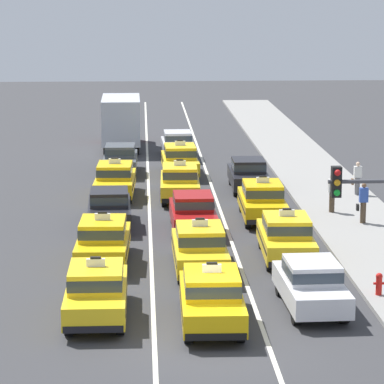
{
  "coord_description": "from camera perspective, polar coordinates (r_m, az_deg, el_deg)",
  "views": [
    {
      "loc": [
        -1.88,
        -26.42,
        9.85
      ],
      "look_at": [
        0.21,
        14.77,
        1.3
      ],
      "focal_mm": 92.32,
      "sensor_mm": 36.0,
      "label": 1
    }
  ],
  "objects": [
    {
      "name": "taxi_center_second",
      "position": [
        34.86,
        0.45,
        -3.2
      ],
      "size": [
        1.86,
        4.58,
        1.96
      ],
      "color": "black",
      "rests_on": "ground"
    },
    {
      "name": "sedan_center_sixth",
      "position": [
        58.19,
        -0.84,
        2.81
      ],
      "size": [
        1.88,
        4.35,
        1.58
      ],
      "color": "black",
      "rests_on": "ground"
    },
    {
      "name": "taxi_center_nearest",
      "position": [
        29.4,
        1.14,
        -6.06
      ],
      "size": [
        1.88,
        4.58,
        1.96
      ],
      "color": "black",
      "rests_on": "ground"
    },
    {
      "name": "sedan_center_third",
      "position": [
        40.54,
        0.05,
        -1.12
      ],
      "size": [
        1.83,
        4.33,
        1.58
      ],
      "color": "black",
      "rests_on": "ground"
    },
    {
      "name": "taxi_center_fourth",
      "position": [
        46.61,
        -0.71,
        0.61
      ],
      "size": [
        1.93,
        4.6,
        1.96
      ],
      "color": "black",
      "rests_on": "ground"
    },
    {
      "name": "taxi_left_nearest",
      "position": [
        30.11,
        -5.54,
        -5.68
      ],
      "size": [
        1.83,
        4.56,
        1.96
      ],
      "color": "black",
      "rests_on": "ground"
    },
    {
      "name": "pedestrian_mid_block",
      "position": [
        41.98,
        9.86,
        -0.62
      ],
      "size": [
        0.47,
        0.24,
        1.71
      ],
      "color": "#473828",
      "rests_on": "sidewalk_curb"
    },
    {
      "name": "pedestrian_near_crosswalk",
      "position": [
        47.76,
        9.53,
        0.79
      ],
      "size": [
        0.47,
        0.24,
        1.57
      ],
      "color": "slate",
      "rests_on": "sidewalk_curb"
    },
    {
      "name": "taxi_right_second",
      "position": [
        36.53,
        5.46,
        -2.56
      ],
      "size": [
        1.95,
        4.61,
        1.96
      ],
      "color": "black",
      "rests_on": "ground"
    },
    {
      "name": "sedan_left_third",
      "position": [
        41.51,
        -4.8,
        -0.85
      ],
      "size": [
        1.88,
        4.35,
        1.58
      ],
      "color": "black",
      "rests_on": "ground"
    },
    {
      "name": "sedan_left_fifth",
      "position": [
        53.35,
        -4.17,
        1.97
      ],
      "size": [
        1.83,
        4.33,
        1.58
      ],
      "color": "black",
      "rests_on": "ground"
    },
    {
      "name": "taxi_center_fifth",
      "position": [
        52.58,
        -0.7,
        1.89
      ],
      "size": [
        1.92,
        4.6,
        1.96
      ],
      "color": "black",
      "rests_on": "ground"
    },
    {
      "name": "taxi_left_second",
      "position": [
        35.94,
        -5.16,
        -2.79
      ],
      "size": [
        1.95,
        4.61,
        1.96
      ],
      "color": "black",
      "rests_on": "ground"
    },
    {
      "name": "sidewalk_curb",
      "position": [
        43.51,
        9.21,
        -1.42
      ],
      "size": [
        4.0,
        90.0,
        0.15
      ],
      "primitive_type": "cube",
      "color": "gray",
      "rests_on": "ground"
    },
    {
      "name": "taxi_right_third",
      "position": [
        42.64,
        4.08,
        -0.46
      ],
      "size": [
        1.91,
        4.6,
        1.96
      ],
      "color": "black",
      "rests_on": "ground"
    },
    {
      "name": "sedan_right_nearest",
      "position": [
        31.03,
        6.91,
        -5.24
      ],
      "size": [
        1.9,
        4.35,
        1.58
      ],
      "color": "black",
      "rests_on": "ground"
    },
    {
      "name": "box_truck_left_sixth",
      "position": [
        61.66,
        -4.11,
        4.16
      ],
      "size": [
        2.36,
        6.98,
        3.27
      ],
      "color": "black",
      "rests_on": "ground"
    },
    {
      "name": "sedan_right_fourth",
      "position": [
        48.85,
        3.27,
        1.08
      ],
      "size": [
        1.82,
        4.32,
        1.58
      ],
      "color": "black",
      "rests_on": "ground"
    },
    {
      "name": "taxi_left_fourth",
      "position": [
        47.27,
        -4.47,
        0.74
      ],
      "size": [
        1.97,
        4.62,
        1.96
      ],
      "color": "black",
      "rests_on": "ground"
    },
    {
      "name": "lane_stripe_left_center",
      "position": [
        47.45,
        -2.51,
        -0.27
      ],
      "size": [
        0.14,
        80.0,
        0.01
      ],
      "primitive_type": "cube",
      "color": "silver",
      "rests_on": "ground"
    },
    {
      "name": "pedestrian_by_storefront",
      "position": [
        43.79,
        8.1,
        -0.06
      ],
      "size": [
        0.36,
        0.24,
        1.69
      ],
      "color": "#473828",
      "rests_on": "sidewalk_curb"
    },
    {
      "name": "ground_plane",
      "position": [
        28.26,
        1.1,
        -8.69
      ],
      "size": [
        160.0,
        160.0,
        0.0
      ],
      "primitive_type": "plane",
      "color": "#353538"
    },
    {
      "name": "lane_stripe_center_right",
      "position": [
        47.58,
        1.35,
        -0.23
      ],
      "size": [
        0.14,
        80.0,
        0.01
      ],
      "primitive_type": "cube",
      "color": "silver",
      "rests_on": "ground"
    },
    {
      "name": "fire_hydrant",
      "position": [
        32.41,
        10.75,
        -5.18
      ],
      "size": [
        0.36,
        0.22,
        0.73
      ],
      "color": "red",
      "rests_on": "sidewalk_curb"
    }
  ]
}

